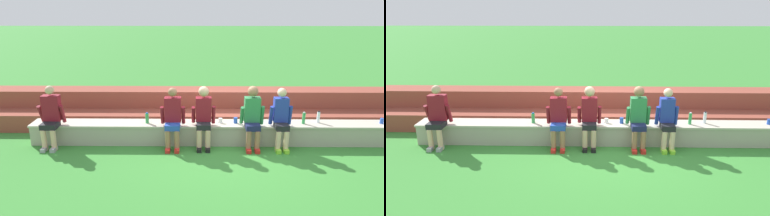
{
  "view_description": "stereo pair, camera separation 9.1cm",
  "coord_description": "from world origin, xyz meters",
  "views": [
    {
      "loc": [
        -0.65,
        -7.17,
        3.06
      ],
      "look_at": [
        -0.74,
        0.25,
        0.81
      ],
      "focal_mm": 32.94,
      "sensor_mm": 36.0,
      "label": 1
    },
    {
      "loc": [
        -0.56,
        -7.17,
        3.06
      ],
      "look_at": [
        -0.74,
        0.25,
        0.81
      ],
      "focal_mm": 32.94,
      "sensor_mm": 36.0,
      "label": 2
    }
  ],
  "objects": [
    {
      "name": "plastic_cup_right_end",
      "position": [
        0.23,
        0.25,
        0.53
      ],
      "size": [
        0.09,
        0.09,
        0.13
      ],
      "primitive_type": "cylinder",
      "color": "blue",
      "rests_on": "stone_seating_wall"
    },
    {
      "name": "stone_seating_wall",
      "position": [
        0.0,
        0.25,
        0.25
      ],
      "size": [
        8.65,
        0.54,
        0.47
      ],
      "color": "#A8A08E",
      "rests_on": "ground"
    },
    {
      "name": "water_bottle_center_gap",
      "position": [
        2.07,
        0.3,
        0.59
      ],
      "size": [
        0.07,
        0.07,
        0.27
      ],
      "color": "silver",
      "rests_on": "stone_seating_wall"
    },
    {
      "name": "person_far_right",
      "position": [
        1.17,
        -0.03,
        0.68
      ],
      "size": [
        0.48,
        0.57,
        1.31
      ],
      "color": "beige",
      "rests_on": "ground"
    },
    {
      "name": "person_left_of_center",
      "position": [
        -1.15,
        -0.04,
        0.69
      ],
      "size": [
        0.53,
        0.54,
        1.32
      ],
      "color": "#996B4C",
      "rests_on": "ground"
    },
    {
      "name": "brick_bleachers",
      "position": [
        0.0,
        1.56,
        0.36
      ],
      "size": [
        12.26,
        1.34,
        0.86
      ],
      "color": "brown",
      "rests_on": "ground"
    },
    {
      "name": "person_right_of_center",
      "position": [
        0.55,
        -0.03,
        0.72
      ],
      "size": [
        0.51,
        0.57,
        1.36
      ],
      "color": "#996B4C",
      "rests_on": "ground"
    },
    {
      "name": "plastic_cup_left_end",
      "position": [
        3.47,
        0.26,
        0.53
      ],
      "size": [
        0.08,
        0.08,
        0.12
      ],
      "primitive_type": "cylinder",
      "color": "blue",
      "rests_on": "stone_seating_wall"
    },
    {
      "name": "ground_plane",
      "position": [
        0.0,
        0.0,
        0.0
      ],
      "size": [
        80.0,
        80.0,
        0.0
      ],
      "primitive_type": "plane",
      "color": "#388433"
    },
    {
      "name": "person_center",
      "position": [
        -0.49,
        0.01,
        0.71
      ],
      "size": [
        0.52,
        0.56,
        1.34
      ],
      "color": "#DBAD89",
      "rests_on": "ground"
    },
    {
      "name": "person_far_left",
      "position": [
        -3.79,
        -0.01,
        0.7
      ],
      "size": [
        0.55,
        0.58,
        1.34
      ],
      "color": "#DBAD89",
      "rests_on": "ground"
    },
    {
      "name": "water_bottle_mid_right",
      "position": [
        1.73,
        0.22,
        0.59
      ],
      "size": [
        0.07,
        0.07,
        0.27
      ],
      "color": "green",
      "rests_on": "stone_seating_wall"
    },
    {
      "name": "water_bottle_near_left",
      "position": [
        -1.74,
        0.23,
        0.58
      ],
      "size": [
        0.08,
        0.08,
        0.24
      ],
      "color": "green",
      "rests_on": "stone_seating_wall"
    },
    {
      "name": "plastic_cup_middle",
      "position": [
        -0.11,
        0.26,
        0.52
      ],
      "size": [
        0.09,
        0.09,
        0.1
      ],
      "primitive_type": "cylinder",
      "color": "white",
      "rests_on": "stone_seating_wall"
    }
  ]
}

